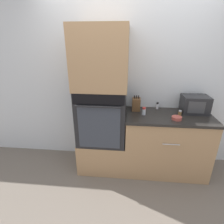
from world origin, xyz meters
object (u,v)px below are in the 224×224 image
(wall_oven, at_px, (102,115))
(knife_block, at_px, (136,104))
(microwave, at_px, (195,104))
(condiment_jar_near, at_px, (180,113))
(condiment_jar_mid, at_px, (144,111))
(condiment_jar_far, at_px, (157,106))
(bowl, at_px, (177,118))

(wall_oven, height_order, knife_block, wall_oven)
(microwave, height_order, condiment_jar_near, microwave)
(condiment_jar_mid, height_order, condiment_jar_far, condiment_jar_mid)
(wall_oven, height_order, microwave, wall_oven)
(microwave, distance_m, condiment_jar_mid, 0.74)
(knife_block, bearing_deg, condiment_jar_mid, -58.39)
(microwave, height_order, condiment_jar_far, microwave)
(wall_oven, height_order, bowl, wall_oven)
(microwave, relative_size, condiment_jar_far, 3.57)
(bowl, bearing_deg, microwave, 42.55)
(condiment_jar_mid, bearing_deg, condiment_jar_near, 2.37)
(wall_oven, relative_size, bowl, 6.09)
(microwave, xyz_separation_m, knife_block, (-0.83, 0.01, -0.03))
(wall_oven, relative_size, knife_block, 3.52)
(wall_oven, height_order, condiment_jar_mid, wall_oven)
(microwave, bearing_deg, wall_oven, -173.81)
(wall_oven, height_order, condiment_jar_far, wall_oven)
(microwave, bearing_deg, knife_block, 179.14)
(condiment_jar_mid, bearing_deg, bowl, -15.98)
(microwave, height_order, knife_block, microwave)
(wall_oven, relative_size, microwave, 2.21)
(microwave, distance_m, bowl, 0.42)
(wall_oven, distance_m, condiment_jar_near, 1.09)
(wall_oven, relative_size, condiment_jar_far, 7.89)
(wall_oven, bearing_deg, condiment_jar_near, 0.36)
(condiment_jar_near, bearing_deg, knife_block, 166.12)
(knife_block, bearing_deg, wall_oven, -162.33)
(wall_oven, xyz_separation_m, condiment_jar_far, (0.81, 0.24, 0.09))
(microwave, distance_m, condiment_jar_far, 0.52)
(wall_oven, bearing_deg, condiment_jar_far, 16.46)
(knife_block, xyz_separation_m, condiment_jar_mid, (0.10, -0.17, -0.04))
(condiment_jar_near, height_order, condiment_jar_far, condiment_jar_far)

